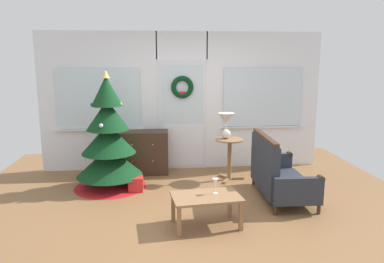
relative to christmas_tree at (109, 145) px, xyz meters
The scene contains 10 objects.
ground_plane 1.78m from the christmas_tree, 40.67° to the right, with size 6.76×6.76×0.00m, color brown.
back_wall_with_door 1.70m from the christmas_tree, 39.28° to the left, with size 5.20×0.19×2.55m.
christmas_tree is the anchor object (origin of this frame).
dresser_cabinet 0.94m from the christmas_tree, 54.70° to the left, with size 0.91×0.46×0.78m.
settee_sofa 2.66m from the christmas_tree, 15.52° to the right, with size 0.75×1.38×0.96m.
side_table 2.02m from the christmas_tree, ahead, with size 0.50×0.48×0.72m.
table_lamp 1.98m from the christmas_tree, ahead, with size 0.28×0.28×0.44m.
coffee_table 2.10m from the christmas_tree, 48.33° to the right, with size 0.90×0.62×0.39m.
wine_glass 2.11m from the christmas_tree, 44.65° to the right, with size 0.08×0.08×0.20m.
gift_box 0.77m from the christmas_tree, 27.98° to the right, with size 0.23×0.20×0.23m, color red.
Camera 1 is at (-0.42, -4.74, 2.03)m, focal length 34.34 mm.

